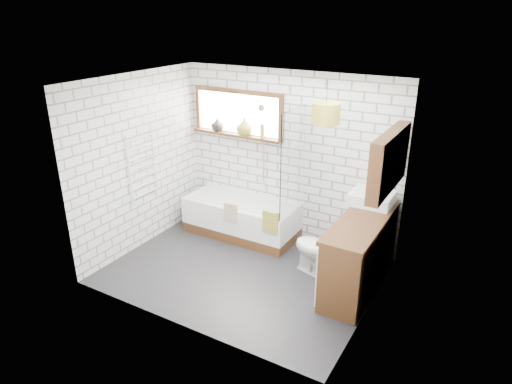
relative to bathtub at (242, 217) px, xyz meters
The scene contains 22 objects.
floor 1.13m from the bathtub, 57.40° to the right, with size 3.40×2.60×0.01m, color black.
ceiling 2.48m from the bathtub, 57.40° to the right, with size 3.40×2.60×0.01m, color white.
wall_back 1.20m from the bathtub, 33.15° to the left, with size 3.40×0.01×2.50m, color white.
wall_front 2.50m from the bathtub, 75.18° to the right, with size 3.40×0.01×2.50m, color white.
wall_left 1.74m from the bathtub, 140.49° to the right, with size 0.01×2.60×2.50m, color white.
wall_right 2.66m from the bathtub, 21.87° to the right, with size 0.01×2.60×2.50m, color white.
window 1.58m from the bathtub, 127.59° to the left, with size 1.52×0.16×0.68m, color #3A2010.
towel_radiator 1.69m from the bathtub, 139.33° to the right, with size 0.06×0.52×1.00m, color white.
mirror_cabinet 2.62m from the bathtub, ahead, with size 0.16×1.20×0.70m, color #3A2010.
shower_riser 1.14m from the bathtub, 60.94° to the left, with size 0.02×0.02×1.30m, color silver.
bathtub is the anchor object (origin of this frame).
shower_screen 1.33m from the bathtub, ahead, with size 0.02×0.72×1.50m, color white.
towel_green 0.85m from the bathtub, 28.12° to the right, with size 0.23×0.06×0.31m, color olive.
towel_beige 0.46m from the bathtub, 81.78° to the right, with size 0.21×0.05×0.27m, color tan.
vanity 2.09m from the bathtub, 13.11° to the right, with size 0.52×1.63×0.93m, color #3A2010.
basin 2.10m from the bathtub, ahead, with size 0.53×0.47×0.16m, color white.
tap 2.27m from the bathtub, ahead, with size 0.03×0.03×0.16m, color silver.
toilet 1.54m from the bathtub, 17.80° to the right, with size 0.69×0.39×0.70m, color white.
vase_olive 1.37m from the bathtub, 111.32° to the left, with size 0.25×0.25×0.26m, color olive.
vase_dark 1.48m from the bathtub, 153.27° to the left, with size 0.20×0.20×0.21m, color black.
bottle 1.35m from the bathtub, 59.14° to the left, with size 0.06×0.06×0.20m, color olive.
pendant 2.30m from the bathtub, 10.08° to the right, with size 0.35×0.35×0.26m, color olive.
Camera 1 is at (2.80, -4.47, 3.30)m, focal length 32.00 mm.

